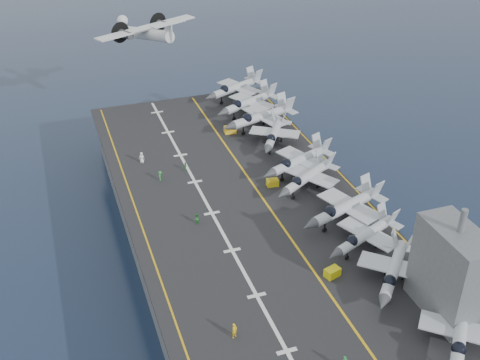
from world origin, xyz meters
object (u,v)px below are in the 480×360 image
object	(u,v)px
fighter_jet_0	(460,332)
tow_cart_a	(332,272)
island_superstructure	(453,262)
transport_plane	(147,34)

from	to	relation	value
fighter_jet_0	tow_cart_a	size ratio (longest dim) A/B	6.99
fighter_jet_0	tow_cart_a	world-z (taller)	fighter_jet_0
island_superstructure	fighter_jet_0	bearing A→B (deg)	-110.47
island_superstructure	transport_plane	world-z (taller)	transport_plane
tow_cart_a	transport_plane	xyz separation A→B (m)	(-9.80, 69.95, 12.91)
fighter_jet_0	tow_cart_a	xyz separation A→B (m)	(-7.90, 16.21, -1.79)
island_superstructure	tow_cart_a	world-z (taller)	island_superstructure
island_superstructure	transport_plane	bearing A→B (deg)	103.91
island_superstructure	transport_plane	distance (m)	82.94
tow_cart_a	transport_plane	bearing A→B (deg)	97.98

